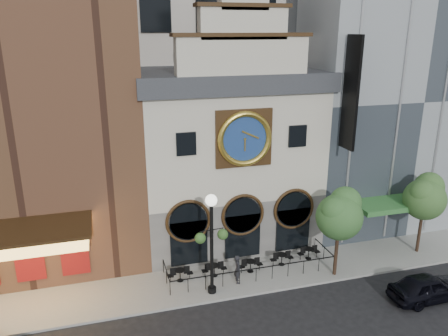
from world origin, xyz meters
TOP-DOWN VIEW (x-y plane):
  - ground at (0.00, 0.00)m, footprint 120.00×120.00m
  - sidewalk at (0.00, 2.50)m, footprint 44.00×5.00m
  - clock_building at (0.00, 7.82)m, footprint 12.60×8.78m
  - theater_building at (-13.00, 9.96)m, footprint 14.00×15.60m
  - retail_building at (12.99, 9.99)m, footprint 14.00×14.40m
  - cafe_railing at (0.00, 2.50)m, footprint 10.60×2.60m
  - bistro_0 at (-4.46, 2.55)m, footprint 1.58×0.68m
  - bistro_1 at (-2.30, 2.52)m, footprint 1.58×0.68m
  - bistro_2 at (0.05, 2.37)m, footprint 1.58×0.68m
  - bistro_3 at (2.30, 2.61)m, footprint 1.58×0.68m
  - bistro_4 at (4.35, 2.85)m, footprint 1.58×0.68m
  - car_right at (8.95, -3.05)m, footprint 4.69×1.96m
  - pedestrian at (-1.11, 1.44)m, footprint 0.50×0.70m
  - lamppost at (-2.88, 0.84)m, footprint 1.97×0.74m
  - tree_left at (5.11, 0.67)m, footprint 2.95×2.84m
  - tree_right at (12.17, 1.76)m, footprint 2.91×2.81m

SIDE VIEW (x-z plane):
  - ground at x=0.00m, z-range 0.00..0.00m
  - sidewalk at x=0.00m, z-range 0.00..0.15m
  - cafe_railing at x=0.00m, z-range 0.15..1.05m
  - bistro_0 at x=-4.46m, z-range 0.16..1.06m
  - bistro_1 at x=-2.30m, z-range 0.16..1.06m
  - bistro_2 at x=0.05m, z-range 0.16..1.06m
  - bistro_3 at x=2.30m, z-range 0.16..1.06m
  - bistro_4 at x=4.35m, z-range 0.16..1.06m
  - car_right at x=8.95m, z-range 0.00..1.59m
  - pedestrian at x=-1.11m, z-range 0.15..1.96m
  - lamppost at x=-2.88m, z-range 0.88..7.04m
  - tree_right at x=12.17m, z-range 1.46..7.07m
  - tree_left at x=5.11m, z-range 1.47..7.15m
  - clock_building at x=0.00m, z-range -2.64..16.01m
  - retail_building at x=12.99m, z-range 0.14..20.14m
  - theater_building at x=-13.00m, z-range 0.10..25.10m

